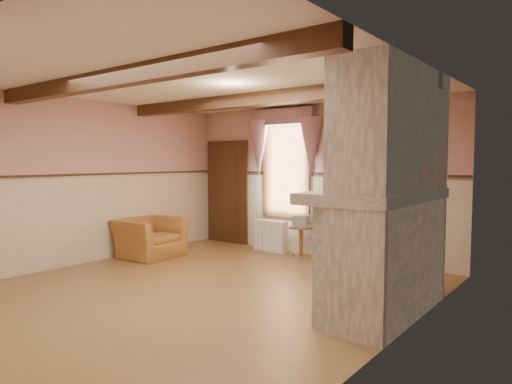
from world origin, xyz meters
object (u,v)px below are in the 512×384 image
Objects in this scene: armchair at (150,237)px; radiator at (271,236)px; mantel_clock at (396,180)px; oil_lamp at (394,177)px; bowl at (384,186)px; side_table at (301,241)px.

radiator is (1.47, 1.75, -0.05)m from armchair.
mantel_clock is 0.07m from oil_lamp.
armchair is 3.87× the size of oil_lamp.
oil_lamp is (0.00, 0.33, 0.10)m from bowl.
armchair is 2.28m from radiator.
oil_lamp is at bearing -25.67° from radiator.
mantel_clock is at bearing 90.00° from bowl.
mantel_clock reaches higher than bowl.
oil_lamp is at bearing -91.66° from armchair.
oil_lamp is (3.03, -1.57, 1.26)m from radiator.
bowl reaches higher than side_table.
bowl is at bearing -30.41° from radiator.
oil_lamp is (2.33, -1.57, 1.29)m from side_table.
side_table is 1.96× the size of oil_lamp.
bowl is (2.33, -1.90, 1.19)m from side_table.
side_table is at bearing -55.02° from armchair.
radiator is 3.59m from mantel_clock.
radiator is 2.50× the size of oil_lamp.
armchair is 4.63m from bowl.
armchair is 4.66m from oil_lamp.
mantel_clock is (3.03, -1.51, 1.22)m from radiator.
radiator is at bearing 152.57° from oil_lamp.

